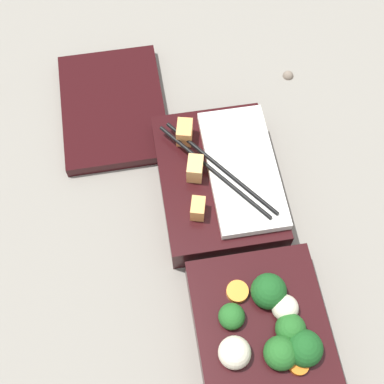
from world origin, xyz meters
name	(u,v)px	position (x,y,z in m)	size (l,w,h in m)	color
ground_plane	(225,258)	(0.00, 0.00, 0.00)	(3.00, 3.00, 0.00)	gray
bento_tray_vegetable	(265,340)	(-0.12, -0.02, 0.03)	(0.21, 0.15, 0.08)	black
bento_tray_rice	(220,180)	(0.10, -0.01, 0.03)	(0.21, 0.15, 0.07)	black
bento_lid	(113,107)	(0.26, 0.12, 0.01)	(0.21, 0.15, 0.02)	black
pebble_0	(288,74)	(0.28, -0.15, 0.00)	(0.02, 0.02, 0.02)	#7A6B5B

